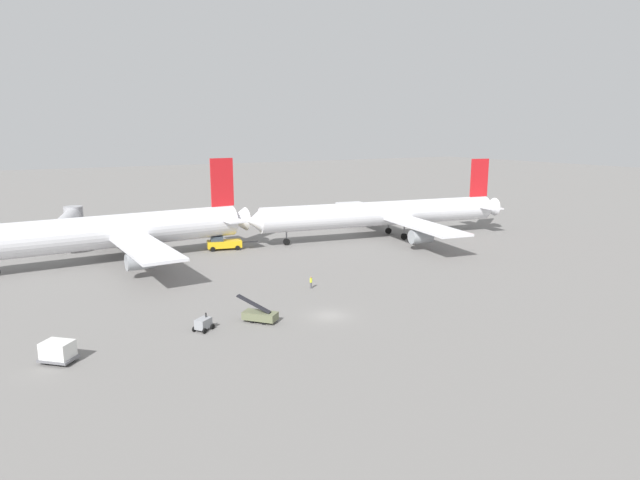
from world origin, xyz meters
TOP-DOWN VIEW (x-y plane):
  - ground_plane at (0.00, 0.00)m, footprint 600.00×600.00m
  - airliner_at_gate_left at (-17.37, 42.16)m, footprint 49.41×47.34m
  - airliner_being_pushed at (34.82, 36.18)m, footprint 57.02×47.41m
  - pushback_tug at (1.71, 41.90)m, footprint 9.64×4.33m
  - gse_belt_loader_portside at (-8.19, 2.27)m, footprint 4.15×4.54m
  - gse_container_dolly_flat at (-29.67, 1.49)m, footprint 3.84×3.79m
  - gse_gpu_cart_small at (-14.81, 2.83)m, footprint 2.64×2.52m
  - ground_crew_ramp_agent_by_cones at (3.67, 11.27)m, footprint 0.36×0.36m
  - jet_bridge at (-22.89, 62.44)m, footprint 8.10×22.57m

SIDE VIEW (x-z plane):
  - ground_plane at x=0.00m, z-range 0.00..0.00m
  - gse_gpu_cart_small at x=-14.81m, z-range -0.16..1.74m
  - gse_belt_loader_portside at x=-8.19m, z-range -0.68..2.33m
  - ground_crew_ramp_agent_by_cones at x=3.67m, z-range 0.04..1.76m
  - gse_container_dolly_flat at x=-29.67m, z-range 0.10..2.25m
  - pushback_tug at x=1.71m, z-range -0.22..2.71m
  - jet_bridge at x=-22.89m, z-range 1.39..7.72m
  - airliner_being_pushed at x=34.82m, z-range -2.93..13.04m
  - airliner_at_gate_left at x=-17.37m, z-range -3.35..13.70m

